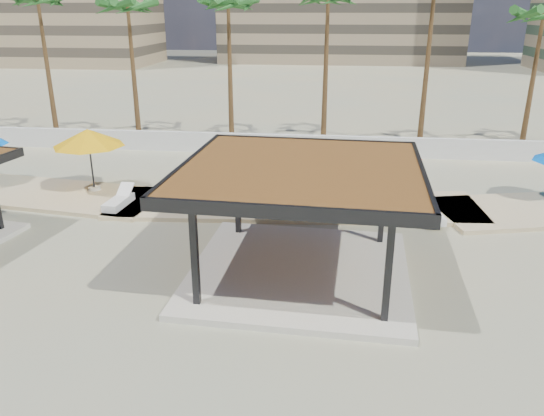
{
  "coord_description": "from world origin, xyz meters",
  "views": [
    {
      "loc": [
        3.58,
        -14.74,
        8.13
      ],
      "look_at": [
        1.51,
        3.07,
        1.4
      ],
      "focal_mm": 35.0,
      "sensor_mm": 36.0,
      "label": 1
    }
  ],
  "objects": [
    {
      "name": "boundary_wall",
      "position": [
        0.0,
        16.0,
        0.6
      ],
      "size": [
        56.0,
        0.3,
        1.2
      ],
      "primitive_type": "cube",
      "color": "silver",
      "rests_on": "ground"
    },
    {
      "name": "palm_e",
      "position": [
        3.0,
        18.4,
        8.43
      ],
      "size": [
        3.0,
        3.0,
        9.62
      ],
      "color": "brown",
      "rests_on": "ground"
    },
    {
      "name": "palm_d",
      "position": [
        -3.0,
        18.9,
        8.14
      ],
      "size": [
        3.0,
        3.0,
        9.3
      ],
      "color": "brown",
      "rests_on": "ground"
    },
    {
      "name": "palm_g",
      "position": [
        15.0,
        18.2,
        7.55
      ],
      "size": [
        3.0,
        3.0,
        8.67
      ],
      "color": "brown",
      "rests_on": "ground"
    },
    {
      "name": "umbrella_b",
      "position": [
        -7.45,
        7.77,
        2.67
      ],
      "size": [
        3.78,
        3.78,
        2.89
      ],
      "rotation": [
        0.0,
        0.0,
        0.18
      ],
      "color": "beige",
      "rests_on": "promenade"
    },
    {
      "name": "pavilion_central",
      "position": [
        2.68,
        0.75,
        2.21
      ],
      "size": [
        7.68,
        7.68,
        3.71
      ],
      "rotation": [
        0.0,
        0.0,
        -0.05
      ],
      "color": "beige",
      "rests_on": "ground"
    },
    {
      "name": "palm_c",
      "position": [
        -9.0,
        18.1,
        8.0
      ],
      "size": [
        3.0,
        3.0,
        9.16
      ],
      "color": "brown",
      "rests_on": "ground"
    },
    {
      "name": "promenade",
      "position": [
        2.0,
        7.67,
        0.06
      ],
      "size": [
        44.45,
        7.97,
        0.24
      ],
      "color": "#C6B284",
      "rests_on": "ground"
    },
    {
      "name": "lounger_b",
      "position": [
        2.73,
        8.05,
        0.39
      ],
      "size": [
        0.8,
        2.28,
        0.86
      ],
      "rotation": [
        0.0,
        0.0,
        1.54
      ],
      "color": "silver",
      "rests_on": "promenade"
    },
    {
      "name": "palm_b",
      "position": [
        -15.0,
        18.7,
        8.37
      ],
      "size": [
        3.0,
        3.0,
        9.54
      ],
      "color": "brown",
      "rests_on": "ground"
    },
    {
      "name": "lounger_c",
      "position": [
        7.72,
        5.84,
        0.35
      ],
      "size": [
        0.84,
        1.94,
        0.71
      ],
      "rotation": [
        0.0,
        0.0,
        1.7
      ],
      "color": "silver",
      "rests_on": "promenade"
    },
    {
      "name": "lounger_a",
      "position": [
        -5.48,
        5.85,
        0.36
      ],
      "size": [
        0.81,
        2.03,
        0.75
      ],
      "rotation": [
        0.0,
        0.0,
        1.49
      ],
      "color": "silver",
      "rests_on": "promenade"
    },
    {
      "name": "umbrella_c",
      "position": [
        6.41,
        9.2,
        2.11
      ],
      "size": [
        3.09,
        3.09,
        2.25
      ],
      "rotation": [
        0.0,
        0.0,
        -0.26
      ],
      "color": "beige",
      "rests_on": "promenade"
    },
    {
      "name": "ground",
      "position": [
        0.0,
        0.0,
        0.0
      ],
      "size": [
        200.0,
        200.0,
        0.0
      ],
      "primitive_type": "plane",
      "color": "tan",
      "rests_on": "ground"
    }
  ]
}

